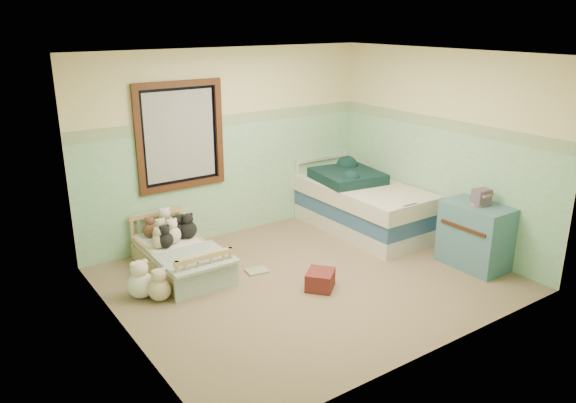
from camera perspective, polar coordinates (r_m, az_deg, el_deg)
floor at (r=6.47m, az=2.12°, el=-7.99°), size 4.20×3.60×0.02m
ceiling at (r=5.80m, az=2.42°, el=14.88°), size 4.20×3.60×0.02m
wall_back at (r=7.49m, az=-6.08°, el=5.86°), size 4.20×0.04×2.50m
wall_front at (r=4.77m, az=15.36°, el=-2.07°), size 4.20×0.04×2.50m
wall_left at (r=5.09m, az=-17.00°, el=-0.94°), size 0.04×3.60×2.50m
wall_right at (r=7.43m, az=15.37°, el=5.21°), size 0.04×3.60×2.50m
wainscot_mint at (r=7.60m, az=-5.90°, el=2.15°), size 4.20×0.01×1.50m
border_strip at (r=7.41m, az=-6.11°, el=8.29°), size 4.20×0.01×0.15m
window_frame at (r=7.11m, az=-10.95°, el=6.60°), size 1.16×0.06×1.36m
window_blinds at (r=7.12m, az=-10.98°, el=6.61°), size 0.92×0.01×1.12m
toddler_bed_frame at (r=6.75m, az=-10.98°, el=-6.24°), size 0.70×1.40×0.18m
toddler_mattress at (r=6.69m, az=-11.06°, el=-5.07°), size 0.64×1.34×0.12m
patchwork_quilt at (r=6.29m, az=-9.47°, el=-5.77°), size 0.76×0.70×0.03m
plush_bed_brown at (r=7.01m, az=-13.93°, el=-2.83°), size 0.18×0.18×0.18m
plush_bed_white at (r=7.07m, az=-12.44°, el=-2.32°), size 0.23×0.23×0.23m
plush_bed_tan at (r=6.83m, az=-12.87°, el=-3.23°), size 0.20×0.20×0.20m
plush_bed_dark at (r=6.91m, az=-11.11°, el=-2.84°), size 0.20×0.20×0.20m
plush_floor_cream at (r=6.21m, az=-14.83°, el=-8.24°), size 0.29×0.29×0.29m
plush_floor_tan at (r=6.11m, az=-13.00°, el=-8.76°), size 0.25×0.25×0.25m
twin_bed_frame at (r=7.91m, az=7.65°, el=-2.15°), size 0.97×1.94×0.22m
twin_boxspring at (r=7.83m, az=7.72°, el=-0.64°), size 0.97×1.94×0.22m
twin_mattress at (r=7.76m, az=7.78°, el=0.89°), size 1.01×1.98×0.22m
teal_blanket at (r=7.89m, az=6.11°, el=2.62°), size 0.94×0.98×0.14m
dresser at (r=7.00m, az=18.62°, el=-3.32°), size 0.49×0.78×0.78m
book_stack at (r=6.83m, az=19.18°, el=0.42°), size 0.21×0.18×0.19m
red_pillow at (r=6.22m, az=3.32°, el=-8.00°), size 0.43×0.43×0.20m
floor_book at (r=6.63m, az=-3.21°, el=-7.10°), size 0.27×0.23×0.02m
extra_plush_0 at (r=6.66m, az=-13.04°, el=-3.93°), size 0.17×0.17×0.17m
extra_plush_1 at (r=7.03m, az=-12.30°, el=-2.77°), size 0.15×0.15×0.15m
extra_plush_2 at (r=6.65m, az=-12.46°, el=-3.86°), size 0.19×0.19×0.19m
extra_plush_3 at (r=6.88m, az=-10.18°, el=-2.84°), size 0.21×0.21×0.21m
extra_plush_4 at (r=6.76m, az=-11.75°, el=-3.36°), size 0.21×0.21×0.21m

